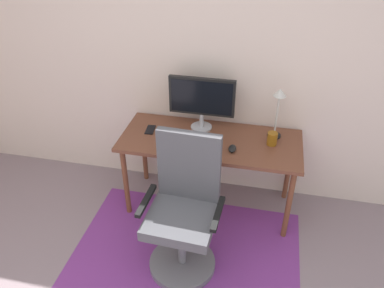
{
  "coord_description": "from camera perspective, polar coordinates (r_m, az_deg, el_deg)",
  "views": [
    {
      "loc": [
        0.57,
        -0.75,
        2.37
      ],
      "look_at": [
        0.07,
        1.57,
        0.8
      ],
      "focal_mm": 35.57,
      "sensor_mm": 36.0,
      "label": 1
    }
  ],
  "objects": [
    {
      "name": "wall_back",
      "position": [
        3.19,
        1.21,
        13.77
      ],
      "size": [
        6.0,
        0.1,
        2.6
      ],
      "primitive_type": "cube",
      "color": "beige",
      "rests_on": "ground"
    },
    {
      "name": "area_rug",
      "position": [
        3.11,
        -1.0,
        -16.29
      ],
      "size": [
        1.75,
        1.28,
        0.01
      ],
      "primitive_type": "cube",
      "color": "#773281",
      "rests_on": "ground"
    },
    {
      "name": "desk",
      "position": [
        3.13,
        2.76,
        -0.38
      ],
      "size": [
        1.47,
        0.61,
        0.7
      ],
      "color": "brown",
      "rests_on": "ground"
    },
    {
      "name": "monitor",
      "position": [
        3.12,
        1.48,
        6.81
      ],
      "size": [
        0.54,
        0.18,
        0.45
      ],
      "color": "#B2B2B7",
      "rests_on": "desk"
    },
    {
      "name": "keyboard",
      "position": [
        2.97,
        -0.34,
        -0.55
      ],
      "size": [
        0.43,
        0.13,
        0.02
      ],
      "primitive_type": "cube",
      "color": "black",
      "rests_on": "desk"
    },
    {
      "name": "computer_mouse",
      "position": [
        2.96,
        6.06,
        -0.67
      ],
      "size": [
        0.06,
        0.1,
        0.03
      ],
      "primitive_type": "ellipsoid",
      "color": "black",
      "rests_on": "desk"
    },
    {
      "name": "coffee_cup",
      "position": [
        3.06,
        11.94,
        0.79
      ],
      "size": [
        0.08,
        0.08,
        0.11
      ],
      "primitive_type": "cylinder",
      "color": "#8B5412",
      "rests_on": "desk"
    },
    {
      "name": "cell_phone",
      "position": [
        3.23,
        -6.27,
        2.15
      ],
      "size": [
        0.08,
        0.15,
        0.01
      ],
      "primitive_type": "cube",
      "rotation": [
        0.0,
        0.0,
        0.09
      ],
      "color": "black",
      "rests_on": "desk"
    },
    {
      "name": "desk_lamp",
      "position": [
        3.06,
        12.83,
        5.91
      ],
      "size": [
        0.11,
        0.11,
        0.43
      ],
      "color": "black",
      "rests_on": "desk"
    },
    {
      "name": "office_chair",
      "position": [
        2.75,
        -1.21,
        -10.73
      ],
      "size": [
        0.56,
        0.5,
        1.07
      ],
      "rotation": [
        0.0,
        0.0,
        -0.05
      ],
      "color": "slate",
      "rests_on": "ground"
    }
  ]
}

